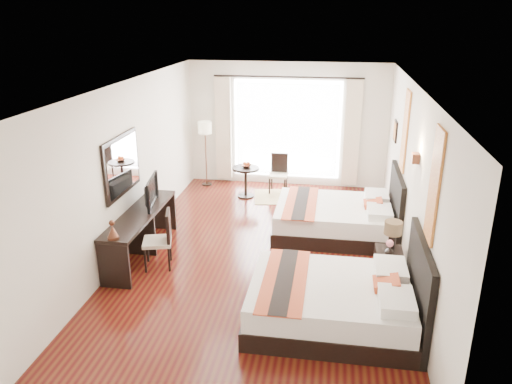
# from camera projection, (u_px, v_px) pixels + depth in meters

# --- Properties ---
(floor) EXTENTS (4.50, 7.50, 0.01)m
(floor) POSITION_uv_depth(u_px,v_px,m) (263.00, 256.00, 8.30)
(floor) COLOR #3D0B0B
(floor) RESTS_ON ground
(ceiling) EXTENTS (4.50, 7.50, 0.02)m
(ceiling) POSITION_uv_depth(u_px,v_px,m) (264.00, 86.00, 7.34)
(ceiling) COLOR white
(ceiling) RESTS_ON wall_headboard
(wall_headboard) EXTENTS (0.01, 7.50, 2.80)m
(wall_headboard) POSITION_uv_depth(u_px,v_px,m) (411.00, 183.00, 7.48)
(wall_headboard) COLOR silver
(wall_headboard) RESTS_ON floor
(wall_desk) EXTENTS (0.01, 7.50, 2.80)m
(wall_desk) POSITION_uv_depth(u_px,v_px,m) (128.00, 169.00, 8.15)
(wall_desk) COLOR silver
(wall_desk) RESTS_ON floor
(wall_window) EXTENTS (4.50, 0.01, 2.80)m
(wall_window) POSITION_uv_depth(u_px,v_px,m) (287.00, 125.00, 11.29)
(wall_window) COLOR silver
(wall_window) RESTS_ON floor
(wall_entry) EXTENTS (4.50, 0.01, 2.80)m
(wall_entry) POSITION_uv_depth(u_px,v_px,m) (201.00, 308.00, 4.34)
(wall_entry) COLOR silver
(wall_entry) RESTS_ON floor
(window_glass) EXTENTS (2.40, 0.02, 2.20)m
(window_glass) POSITION_uv_depth(u_px,v_px,m) (287.00, 129.00, 11.31)
(window_glass) COLOR white
(window_glass) RESTS_ON wall_window
(sheer_curtain) EXTENTS (2.30, 0.02, 2.10)m
(sheer_curtain) POSITION_uv_depth(u_px,v_px,m) (287.00, 130.00, 11.25)
(sheer_curtain) COLOR white
(sheer_curtain) RESTS_ON wall_window
(drape_left) EXTENTS (0.35, 0.14, 2.35)m
(drape_left) POSITION_uv_depth(u_px,v_px,m) (224.00, 129.00, 11.44)
(drape_left) COLOR beige
(drape_left) RESTS_ON floor
(drape_right) EXTENTS (0.35, 0.14, 2.35)m
(drape_right) POSITION_uv_depth(u_px,v_px,m) (352.00, 134.00, 11.01)
(drape_right) COLOR beige
(drape_right) RESTS_ON floor
(art_panel_near) EXTENTS (0.03, 0.50, 1.35)m
(art_panel_near) POSITION_uv_depth(u_px,v_px,m) (434.00, 186.00, 5.71)
(art_panel_near) COLOR maroon
(art_panel_near) RESTS_ON wall_headboard
(art_panel_far) EXTENTS (0.03, 0.50, 1.35)m
(art_panel_far) POSITION_uv_depth(u_px,v_px,m) (405.00, 131.00, 8.31)
(art_panel_far) COLOR maroon
(art_panel_far) RESTS_ON wall_headboard
(wall_sconce) EXTENTS (0.10, 0.14, 0.14)m
(wall_sconce) POSITION_uv_depth(u_px,v_px,m) (415.00, 158.00, 6.89)
(wall_sconce) COLOR #4D2A1B
(wall_sconce) RESTS_ON wall_headboard
(mirror_frame) EXTENTS (0.04, 1.25, 0.95)m
(mirror_frame) POSITION_uv_depth(u_px,v_px,m) (122.00, 165.00, 7.85)
(mirror_frame) COLOR black
(mirror_frame) RESTS_ON wall_desk
(mirror_glass) EXTENTS (0.01, 1.12, 0.82)m
(mirror_glass) POSITION_uv_depth(u_px,v_px,m) (123.00, 165.00, 7.84)
(mirror_glass) COLOR white
(mirror_glass) RESTS_ON mirror_frame
(bed_near) EXTENTS (2.17, 1.69, 1.22)m
(bed_near) POSITION_uv_depth(u_px,v_px,m) (338.00, 301.00, 6.42)
(bed_near) COLOR black
(bed_near) RESTS_ON floor
(bed_far) EXTENTS (2.16, 1.68, 1.22)m
(bed_far) POSITION_uv_depth(u_px,v_px,m) (339.00, 218.00, 9.01)
(bed_far) COLOR black
(bed_far) RESTS_ON floor
(nightstand) EXTENTS (0.40, 0.49, 0.48)m
(nightstand) POSITION_uv_depth(u_px,v_px,m) (388.00, 265.00, 7.50)
(nightstand) COLOR black
(nightstand) RESTS_ON floor
(table_lamp) EXTENTS (0.26, 0.26, 0.42)m
(table_lamp) POSITION_uv_depth(u_px,v_px,m) (393.00, 230.00, 7.38)
(table_lamp) COLOR black
(table_lamp) RESTS_ON nightstand
(vase) EXTENTS (0.16, 0.16, 0.13)m
(vase) POSITION_uv_depth(u_px,v_px,m) (389.00, 249.00, 7.25)
(vase) COLOR black
(vase) RESTS_ON nightstand
(console_desk) EXTENTS (0.50, 2.20, 0.76)m
(console_desk) POSITION_uv_depth(u_px,v_px,m) (141.00, 234.00, 8.21)
(console_desk) COLOR black
(console_desk) RESTS_ON floor
(television) EXTENTS (0.26, 0.85, 0.48)m
(television) POSITION_uv_depth(u_px,v_px,m) (147.00, 191.00, 8.32)
(television) COLOR black
(television) RESTS_ON console_desk
(bronze_figurine) EXTENTS (0.19, 0.19, 0.25)m
(bronze_figurine) POSITION_uv_depth(u_px,v_px,m) (113.00, 231.00, 7.11)
(bronze_figurine) COLOR #4D2A1B
(bronze_figurine) RESTS_ON console_desk
(desk_chair) EXTENTS (0.53, 0.53, 0.93)m
(desk_chair) POSITION_uv_depth(u_px,v_px,m) (159.00, 250.00, 7.86)
(desk_chair) COLOR #B8A68E
(desk_chair) RESTS_ON floor
(floor_lamp) EXTENTS (0.30, 0.30, 1.50)m
(floor_lamp) POSITION_uv_depth(u_px,v_px,m) (205.00, 132.00, 11.24)
(floor_lamp) COLOR black
(floor_lamp) RESTS_ON floor
(side_table) EXTENTS (0.58, 0.58, 0.67)m
(side_table) POSITION_uv_depth(u_px,v_px,m) (246.00, 182.00, 10.82)
(side_table) COLOR black
(side_table) RESTS_ON floor
(fruit_bowl) EXTENTS (0.21, 0.21, 0.05)m
(fruit_bowl) POSITION_uv_depth(u_px,v_px,m) (246.00, 166.00, 10.71)
(fruit_bowl) COLOR #473219
(fruit_bowl) RESTS_ON side_table
(window_chair) EXTENTS (0.41, 0.41, 0.86)m
(window_chair) POSITION_uv_depth(u_px,v_px,m) (278.00, 181.00, 11.13)
(window_chair) COLOR #B8A68E
(window_chair) RESTS_ON floor
(jute_rug) EXTENTS (1.53, 1.16, 0.01)m
(jute_rug) POSITION_uv_depth(u_px,v_px,m) (287.00, 197.00, 10.90)
(jute_rug) COLOR tan
(jute_rug) RESTS_ON floor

